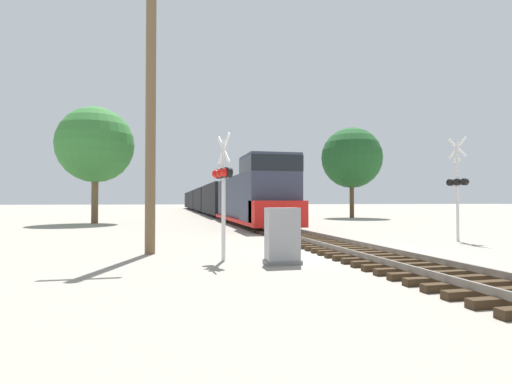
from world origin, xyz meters
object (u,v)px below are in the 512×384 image
at_px(crossing_signal_far, 458,184).
at_px(freight_train, 207,200).
at_px(crossing_signal_near, 223,180).
at_px(tree_far_right, 95,145).
at_px(relay_cabinet, 282,236).
at_px(utility_pole, 151,111).
at_px(tree_mid_background, 352,158).

bearing_deg(crossing_signal_far, freight_train, -4.57).
height_order(crossing_signal_near, tree_far_right, tree_far_right).
relative_size(crossing_signal_far, relay_cabinet, 2.90).
relative_size(crossing_signal_near, relay_cabinet, 2.39).
relative_size(freight_train, crossing_signal_far, 17.78).
height_order(freight_train, utility_pole, utility_pole).
distance_m(freight_train, crossing_signal_far, 46.09).
bearing_deg(relay_cabinet, crossing_signal_near, 147.69).
xyz_separation_m(utility_pole, tree_mid_background, (19.74, 25.06, 1.54)).
bearing_deg(utility_pole, tree_mid_background, 51.77).
height_order(freight_train, tree_mid_background, tree_mid_background).
height_order(relay_cabinet, utility_pole, utility_pole).
relative_size(relay_cabinet, tree_mid_background, 0.17).
relative_size(freight_train, tree_far_right, 8.81).
bearing_deg(relay_cabinet, tree_far_right, 110.77).
bearing_deg(utility_pole, crossing_signal_near, -43.68).
bearing_deg(crossing_signal_far, relay_cabinet, 102.29).
height_order(relay_cabinet, tree_mid_background, tree_mid_background).
xyz_separation_m(crossing_signal_near, utility_pole, (-2.16, 2.06, 2.42)).
xyz_separation_m(crossing_signal_far, tree_mid_background, (6.72, 23.80, 3.81)).
distance_m(relay_cabinet, tree_far_right, 25.09).
xyz_separation_m(freight_train, crossing_signal_far, (6.37, -45.65, 0.57)).
bearing_deg(utility_pole, tree_far_right, 104.07).
bearing_deg(utility_pole, relay_cabinet, -39.34).
xyz_separation_m(freight_train, utility_pole, (-6.66, -46.91, 2.84)).
relative_size(crossing_signal_near, utility_pole, 0.40).
height_order(crossing_signal_near, tree_mid_background, tree_mid_background).
xyz_separation_m(crossing_signal_far, relay_cabinet, (-9.32, -4.31, -1.76)).
height_order(crossing_signal_far, utility_pole, utility_pole).
relative_size(crossing_signal_far, tree_far_right, 0.50).
bearing_deg(relay_cabinet, crossing_signal_far, 24.81).
bearing_deg(tree_mid_background, tree_far_right, -168.11).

